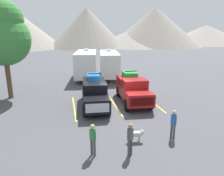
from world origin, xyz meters
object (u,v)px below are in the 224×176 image
Objects in this scene: person_a at (130,137)px; camper_trailer_a at (86,63)px; dog at (137,134)px; camper_trailer_b at (109,63)px; pickup_truck_a at (95,92)px; person_b at (93,138)px; pickup_truck_b at (133,88)px; person_c at (173,122)px.

camper_trailer_a is at bearing 90.66° from person_a.
dog is (0.77, 1.17, -0.51)m from person_a.
camper_trailer_b is (3.03, -0.11, -0.06)m from camper_trailer_a.
pickup_truck_a reaches higher than person_b.
pickup_truck_b is 0.64× the size of camper_trailer_b.
camper_trailer_b is (3.49, 10.58, 0.77)m from pickup_truck_a.
camper_trailer_a is at bearing 177.96° from camper_trailer_b.
person_a is at bearing -84.88° from pickup_truck_a.
camper_trailer_b is 5.35× the size of person_b.
person_a is 0.99× the size of person_c.
dog is (-1.95, -6.65, -0.75)m from pickup_truck_b.
camper_trailer_a is at bearing 105.80° from pickup_truck_b.
person_a is 1.49m from dog.
pickup_truck_b is at bearing 91.87° from person_c.
pickup_truck_b reaches higher than person_b.
person_c is (2.94, 1.08, 0.01)m from person_a.
person_c is at bearing 8.71° from person_b.
pickup_truck_a is at bearing 80.99° from person_b.
person_a is 1.00× the size of person_b.
person_a is 3.13m from person_c.
pickup_truck_b is 3.38× the size of person_a.
pickup_truck_b is at bearing 5.86° from pickup_truck_a.
person_c is at bearing -88.13° from pickup_truck_b.
pickup_truck_a is 3.40m from pickup_truck_b.
pickup_truck_a reaches higher than dog.
camper_trailer_b reaches higher than person_b.
person_a is (-2.72, -7.82, -0.24)m from pickup_truck_b.
pickup_truck_a is 7.34m from person_c.
person_c is at bearing -79.56° from camper_trailer_a.
person_a reaches higher than person_b.
camper_trailer_a is 18.19m from person_a.
pickup_truck_b is 10.77m from camper_trailer_a.
person_b is 0.99× the size of person_c.
pickup_truck_a is 10.73m from camper_trailer_a.
camper_trailer_b is 18.29m from person_a.
camper_trailer_a is 8.61× the size of dog.
camper_trailer_a is 5.17× the size of person_a.
pickup_truck_a is 0.66× the size of camper_trailer_a.
camper_trailer_b is at bearing 89.43° from pickup_truck_b.
person_a is (-2.82, -18.05, -0.97)m from camper_trailer_b.
pickup_truck_b is at bearing 70.85° from person_a.
pickup_truck_b is 3.40× the size of person_b.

